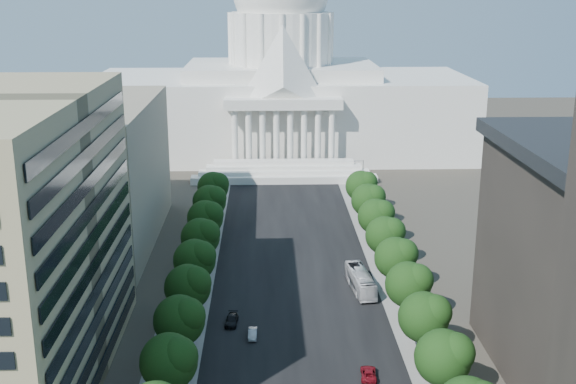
{
  "coord_description": "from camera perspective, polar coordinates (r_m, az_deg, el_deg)",
  "views": [
    {
      "loc": [
        -5.08,
        -48.49,
        53.46
      ],
      "look_at": [
        -0.99,
        82.1,
        15.74
      ],
      "focal_mm": 45.0,
      "sensor_mm": 36.0,
      "label": 1
    }
  ],
  "objects": [
    {
      "name": "tree_r_h",
      "position": [
        153.55,
        7.07,
        -1.85
      ],
      "size": [
        7.79,
        7.6,
        9.97
      ],
      "color": "#33261C",
      "rests_on": "ground"
    },
    {
      "name": "streetlight_d",
      "position": [
        143.92,
        8.32,
        -3.4
      ],
      "size": [
        2.61,
        0.44,
        9.0
      ],
      "color": "gray",
      "rests_on": "ground"
    },
    {
      "name": "tree_l_h",
      "position": [
        152.28,
        -6.45,
        -1.98
      ],
      "size": [
        7.79,
        7.6,
        9.97
      ],
      "color": "#33261C",
      "rests_on": "ground"
    },
    {
      "name": "car_silver",
      "position": [
        115.54,
        -2.81,
        -11.13
      ],
      "size": [
        1.44,
        3.89,
        1.27
      ],
      "primitive_type": "imported",
      "rotation": [
        0.0,
        0.0,
        -0.02
      ],
      "color": "#9B9DA3",
      "rests_on": "ground"
    },
    {
      "name": "tree_r_i",
      "position": [
        164.88,
        6.45,
        -0.57
      ],
      "size": [
        7.79,
        7.6,
        9.97
      ],
      "color": "#33261C",
      "rests_on": "ground"
    },
    {
      "name": "streetlight_b",
      "position": [
        99.32,
        13.36,
        -13.04
      ],
      "size": [
        2.61,
        0.44,
        9.0
      ],
      "color": "gray",
      "rests_on": "ground"
    },
    {
      "name": "tree_l_i",
      "position": [
        163.69,
        -6.13,
        -0.68
      ],
      "size": [
        7.79,
        7.6,
        9.97
      ],
      "color": "#33261C",
      "rests_on": "ground"
    },
    {
      "name": "tree_l_g",
      "position": [
        140.96,
        -6.83,
        -3.5
      ],
      "size": [
        7.79,
        7.6,
        9.97
      ],
      "color": "#33261C",
      "rests_on": "ground"
    },
    {
      "name": "tree_r_d",
      "position": [
        109.68,
        10.87,
        -9.58
      ],
      "size": [
        7.79,
        7.6,
        9.97
      ],
      "color": "#33261C",
      "rests_on": "ground"
    },
    {
      "name": "streetlight_e",
      "position": [
        167.37,
        6.86,
        -0.55
      ],
      "size": [
        2.61,
        0.44,
        9.0
      ],
      "color": "gray",
      "rests_on": "ground"
    },
    {
      "name": "sidewalk_right",
      "position": [
        150.39,
        7.56,
        -4.87
      ],
      "size": [
        8.0,
        260.0,
        0.02
      ],
      "primitive_type": "cube",
      "color": "gray",
      "rests_on": "ground"
    },
    {
      "name": "tree_r_g",
      "position": [
        142.34,
        7.79,
        -3.34
      ],
      "size": [
        7.79,
        7.6,
        9.97
      ],
      "color": "#33261C",
      "rests_on": "ground"
    },
    {
      "name": "tree_l_d",
      "position": [
        107.89,
        -8.44,
        -9.91
      ],
      "size": [
        7.79,
        7.6,
        9.97
      ],
      "color": "#33261C",
      "rests_on": "ground"
    },
    {
      "name": "tree_l_c",
      "position": [
        97.33,
        -9.23,
        -13.01
      ],
      "size": [
        7.79,
        7.6,
        9.97
      ],
      "color": "#33261C",
      "rests_on": "ground"
    },
    {
      "name": "tree_r_j",
      "position": [
        176.3,
        5.9,
        0.55
      ],
      "size": [
        7.79,
        7.6,
        9.97
      ],
      "color": "#33261C",
      "rests_on": "ground"
    },
    {
      "name": "tree_l_f",
      "position": [
        129.76,
        -7.27,
        -5.27
      ],
      "size": [
        7.79,
        7.6,
        9.97
      ],
      "color": "#33261C",
      "rests_on": "ground"
    },
    {
      "name": "tree_r_c",
      "position": [
        99.32,
        12.37,
        -12.56
      ],
      "size": [
        7.79,
        7.6,
        9.97
      ],
      "color": "#33261C",
      "rests_on": "ground"
    },
    {
      "name": "sidewalk_left",
      "position": [
        149.1,
        -7.06,
        -5.04
      ],
      "size": [
        8.0,
        260.0,
        0.02
      ],
      "primitive_type": "cube",
      "color": "gray",
      "rests_on": "ground"
    },
    {
      "name": "tree_l_j",
      "position": [
        175.19,
        -5.85,
        0.45
      ],
      "size": [
        7.79,
        7.6,
        9.97
      ],
      "color": "#33261C",
      "rests_on": "ground"
    },
    {
      "name": "car_dark_b",
      "position": [
        119.87,
        -4.48,
        -10.07
      ],
      "size": [
        2.29,
        4.84,
        1.36
      ],
      "primitive_type": "imported",
      "rotation": [
        0.0,
        0.0,
        -0.08
      ],
      "color": "black",
      "rests_on": "ground"
    },
    {
      "name": "tree_r_f",
      "position": [
        131.26,
        8.64,
        -5.07
      ],
      "size": [
        7.79,
        7.6,
        9.97
      ],
      "color": "#33261C",
      "rests_on": "ground"
    },
    {
      "name": "tree_r_e",
      "position": [
        120.36,
        9.65,
        -7.13
      ],
      "size": [
        7.79,
        7.6,
        9.97
      ],
      "color": "#33261C",
      "rests_on": "ground"
    },
    {
      "name": "city_bus",
      "position": [
        132.14,
        5.74,
        -6.98
      ],
      "size": [
        4.46,
        13.38,
        3.66
      ],
      "primitive_type": "imported",
      "rotation": [
        0.0,
        0.0,
        0.11
      ],
      "color": "silver",
      "rests_on": "ground"
    },
    {
      "name": "capitol",
      "position": [
        235.82,
        -0.55,
        7.95
      ],
      "size": [
        120.0,
        56.0,
        73.0
      ],
      "color": "white",
      "rests_on": "ground"
    },
    {
      "name": "road_asphalt",
      "position": [
        148.53,
        0.29,
        -4.99
      ],
      "size": [
        30.0,
        260.0,
        0.01
      ],
      "primitive_type": "cube",
      "color": "black",
      "rests_on": "ground"
    },
    {
      "name": "car_red",
      "position": [
        105.47,
        6.38,
        -14.06
      ],
      "size": [
        2.55,
        4.81,
        1.29
      ],
      "primitive_type": "imported",
      "rotation": [
        0.0,
        0.0,
        3.05
      ],
      "color": "maroon",
      "rests_on": "ground"
    },
    {
      "name": "streetlight_f",
      "position": [
        191.21,
        5.77,
        1.59
      ],
      "size": [
        2.61,
        0.44,
        9.0
      ],
      "color": "gray",
      "rests_on": "ground"
    },
    {
      "name": "streetlight_c",
      "position": [
        121.09,
        10.35,
        -7.34
      ],
      "size": [
        2.61,
        0.44,
        9.0
      ],
      "color": "gray",
      "rests_on": "ground"
    },
    {
      "name": "tree_l_e",
      "position": [
        118.72,
        -7.79,
        -7.38
      ],
      "size": [
        7.79,
        7.6,
        9.97
      ],
      "color": "#33261C",
      "rests_on": "ground"
    },
    {
      "name": "office_block_left_far",
      "position": [
        159.28,
        -17.38,
        1.38
      ],
      "size": [
        38.0,
        52.0,
        30.0
      ],
      "primitive_type": "cube",
      "color": "gray",
      "rests_on": "ground"
    }
  ]
}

